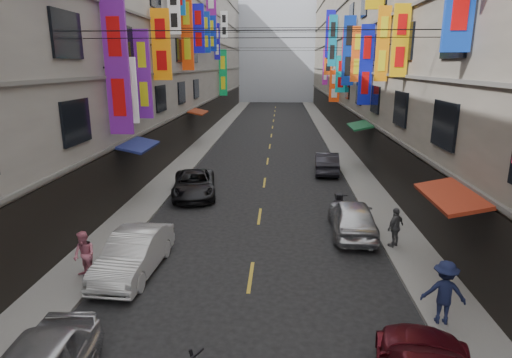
# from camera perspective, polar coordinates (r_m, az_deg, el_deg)

# --- Properties ---
(sidewalk_left) EXTENTS (2.00, 90.00, 0.12)m
(sidewalk_left) POSITION_cam_1_polar(r_m,az_deg,el_deg) (38.32, -7.19, 4.52)
(sidewalk_left) COLOR slate
(sidewalk_left) RESTS_ON ground
(sidewalk_right) EXTENTS (2.00, 90.00, 0.12)m
(sidewalk_right) POSITION_cam_1_polar(r_m,az_deg,el_deg) (38.03, 10.95, 4.29)
(sidewalk_right) COLOR slate
(sidewalk_right) RESTS_ON ground
(building_row_left) EXTENTS (10.14, 90.00, 19.00)m
(building_row_left) POSITION_cam_1_polar(r_m,az_deg,el_deg) (39.33, -16.72, 18.10)
(building_row_left) COLOR gray
(building_row_left) RESTS_ON ground
(building_row_right) EXTENTS (10.14, 90.00, 19.00)m
(building_row_right) POSITION_cam_1_polar(r_m,az_deg,el_deg) (38.76, 20.93, 17.82)
(building_row_right) COLOR gray
(building_row_right) RESTS_ON ground
(haze_block) EXTENTS (18.00, 8.00, 22.00)m
(haze_block) POSITION_cam_1_polar(r_m,az_deg,el_deg) (87.16, 2.84, 17.62)
(haze_block) COLOR #ADB3C1
(haze_block) RESTS_ON ground
(shop_signage) EXTENTS (14.00, 55.00, 12.13)m
(shop_signage) POSITION_cam_1_polar(r_m,az_deg,el_deg) (30.22, 1.14, 19.13)
(shop_signage) COLOR #0E1BAA
(shop_signage) RESTS_ON ground
(street_awnings) EXTENTS (13.99, 35.20, 0.41)m
(street_awnings) POSITION_cam_1_polar(r_m,az_deg,el_deg) (21.53, -2.60, 4.44)
(street_awnings) COLOR #165426
(street_awnings) RESTS_ON ground
(overhead_cables) EXTENTS (14.00, 38.04, 1.24)m
(overhead_cables) POSITION_cam_1_polar(r_m,az_deg,el_deg) (25.15, 1.24, 19.23)
(overhead_cables) COLOR black
(overhead_cables) RESTS_ON ground
(lane_markings) EXTENTS (0.12, 80.20, 0.01)m
(lane_markings) POSITION_cam_1_polar(r_m,az_deg,el_deg) (34.77, 1.71, 3.47)
(lane_markings) COLOR gold
(lane_markings) RESTS_ON ground
(scooter_far_right) EXTENTS (0.50, 1.80, 1.14)m
(scooter_far_right) POSITION_cam_1_polar(r_m,az_deg,el_deg) (21.01, 11.06, -3.30)
(scooter_far_right) COLOR black
(scooter_far_right) RESTS_ON ground
(car_left_mid) EXTENTS (1.77, 4.43, 1.43)m
(car_left_mid) POSITION_cam_1_polar(r_m,az_deg,el_deg) (15.34, -16.00, -9.54)
(car_left_mid) COLOR silver
(car_left_mid) RESTS_ON ground
(car_left_far) EXTENTS (3.01, 5.13, 1.34)m
(car_left_far) POSITION_cam_1_polar(r_m,az_deg,el_deg) (23.46, -8.24, -0.66)
(car_left_far) COLOR black
(car_left_far) RESTS_ON ground
(car_right_mid) EXTENTS (1.92, 4.47, 1.50)m
(car_right_mid) POSITION_cam_1_polar(r_m,az_deg,el_deg) (18.45, 12.72, -4.97)
(car_right_mid) COLOR silver
(car_right_mid) RESTS_ON ground
(car_right_far) EXTENTS (1.74, 4.31, 1.39)m
(car_right_far) POSITION_cam_1_polar(r_m,az_deg,el_deg) (28.60, 9.39, 2.17)
(car_right_far) COLOR #24232A
(car_right_far) RESTS_ON ground
(pedestrian_lfar) EXTENTS (0.95, 0.87, 1.61)m
(pedestrian_lfar) POSITION_cam_1_polar(r_m,az_deg,el_deg) (15.22, -21.92, -9.41)
(pedestrian_lfar) COLOR #CD6C83
(pedestrian_lfar) RESTS_ON sidewalk_left
(pedestrian_rnear) EXTENTS (1.24, 0.78, 1.79)m
(pedestrian_rnear) POSITION_cam_1_polar(r_m,az_deg,el_deg) (12.92, 23.80, -13.64)
(pedestrian_rnear) COLOR #151B3C
(pedestrian_rnear) RESTS_ON sidewalk_right
(pedestrian_rfar) EXTENTS (1.04, 1.00, 1.57)m
(pedestrian_rfar) POSITION_cam_1_polar(r_m,az_deg,el_deg) (17.36, 18.10, -6.11)
(pedestrian_rfar) COLOR #505052
(pedestrian_rfar) RESTS_ON sidewalk_right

